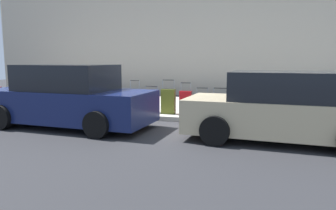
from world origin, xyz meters
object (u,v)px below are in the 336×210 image
suitcase_black_3 (220,107)px  suitcase_red_5 (186,102)px  parking_meter (322,90)px  suitcase_teal_1 (258,106)px  suitcase_silver_2 (239,106)px  fire_hydrant (113,99)px  suitcase_maroon_4 (202,106)px  suitcase_navy_7 (151,103)px  bollard_post (98,99)px  suitcase_olive_6 (168,101)px  suitcase_teal_8 (135,101)px  suitcase_navy_0 (277,106)px  parked_car_navy_1 (68,98)px  parked_car_beige_0 (281,109)px

suitcase_black_3 → suitcase_red_5: size_ratio=0.86×
suitcase_red_5 → parking_meter: size_ratio=0.77×
suitcase_teal_1 → suitcase_silver_2: (0.52, 0.09, -0.01)m
fire_hydrant → suitcase_maroon_4: bearing=-178.5°
suitcase_navy_7 → bollard_post: (1.78, 0.18, 0.07)m
suitcase_navy_7 → suitcase_olive_6: bearing=174.5°
suitcase_teal_1 → suitcase_teal_8: 3.80m
suitcase_black_3 → bollard_post: (3.96, 0.16, 0.12)m
suitcase_navy_0 → suitcase_olive_6: suitcase_olive_6 is taller
suitcase_teal_1 → suitcase_black_3: suitcase_black_3 is taller
suitcase_olive_6 → fire_hydrant: (1.91, -0.02, -0.00)m
suitcase_maroon_4 → parking_meter: (-3.33, -0.17, 0.55)m
fire_hydrant → suitcase_teal_1: bearing=-179.7°
suitcase_teal_8 → parking_meter: bearing=-177.4°
suitcase_navy_0 → parked_car_navy_1: bearing=20.4°
suitcase_maroon_4 → bollard_post: suitcase_maroon_4 is taller
suitcase_black_3 → suitcase_red_5: 1.08m
fire_hydrant → suitcase_teal_8: bearing=180.0°
suitcase_teal_1 → fire_hydrant: (4.58, 0.02, 0.04)m
parked_car_beige_0 → suitcase_maroon_4: bearing=-43.8°
suitcase_navy_7 → suitcase_teal_1: bearing=179.8°
suitcase_navy_0 → parked_car_beige_0: size_ratio=0.24×
bollard_post → fire_hydrant: bearing=-161.7°
suitcase_teal_1 → fire_hydrant: 4.58m
parking_meter → suitcase_teal_8: bearing=2.6°
suitcase_navy_0 → suitcase_silver_2: 1.05m
fire_hydrant → parking_meter: bearing=-177.7°
suitcase_teal_8 → parked_car_navy_1: 2.31m
fire_hydrant → parked_car_navy_1: bearing=80.8°
suitcase_navy_0 → suitcase_black_3: bearing=0.2°
suitcase_navy_7 → parked_car_beige_0: bearing=151.7°
suitcase_red_5 → suitcase_teal_8: 1.65m
suitcase_maroon_4 → bollard_post: 3.40m
suitcase_silver_2 → parked_car_beige_0: 2.21m
suitcase_navy_7 → fire_hydrant: size_ratio=1.17×
suitcase_navy_0 → suitcase_maroon_4: size_ratio=1.24×
suitcase_silver_2 → parked_car_beige_0: parked_car_beige_0 is taller
suitcase_black_3 → suitcase_olive_6: size_ratio=0.80×
suitcase_maroon_4 → fire_hydrant: 2.94m
suitcase_silver_2 → parked_car_beige_0: bearing=118.5°
suitcase_maroon_4 → suitcase_olive_6: 1.05m
fire_hydrant → bollard_post: 0.48m
suitcase_silver_2 → parking_meter: (-2.21, -0.32, 0.49)m
suitcase_red_5 → suitcase_olive_6: suitcase_olive_6 is taller
parked_car_navy_1 → parking_meter: bearing=-161.1°
suitcase_silver_2 → suitcase_black_3: (0.56, -0.08, -0.07)m
suitcase_black_3 → parking_meter: (-2.77, -0.24, 0.56)m
suitcase_olive_6 → suitcase_navy_7: 0.58m
suitcase_navy_0 → suitcase_teal_8: bearing=0.2°
suitcase_silver_2 → suitcase_maroon_4: suitcase_maroon_4 is taller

